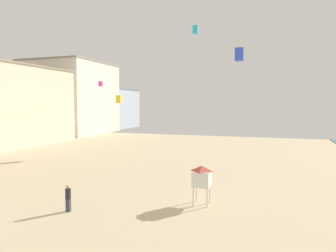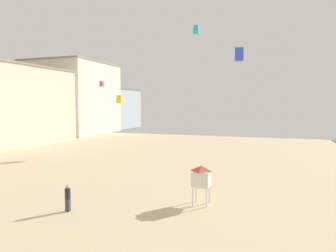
{
  "view_description": "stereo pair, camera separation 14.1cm",
  "coord_description": "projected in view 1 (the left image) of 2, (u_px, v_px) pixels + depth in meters",
  "views": [
    {
      "loc": [
        13.64,
        -4.18,
        6.52
      ],
      "look_at": [
        5.52,
        19.53,
        4.79
      ],
      "focal_mm": 33.47,
      "sensor_mm": 36.0,
      "label": 1
    },
    {
      "loc": [
        13.77,
        -4.14,
        6.52
      ],
      "look_at": [
        5.52,
        19.53,
        4.79
      ],
      "focal_mm": 33.47,
      "sensor_mm": 36.0,
      "label": 2
    }
  ],
  "objects": [
    {
      "name": "kite_magenta_box",
      "position": [
        101.0,
        84.0,
        48.77
      ],
      "size": [
        0.51,
        0.51,
        0.8
      ],
      "color": "#DB3D9E"
    },
    {
      "name": "kite_flyer",
      "position": [
        68.0,
        197.0,
        19.04
      ],
      "size": [
        0.34,
        0.34,
        1.64
      ],
      "rotation": [
        0.0,
        0.0,
        2.68
      ],
      "color": "#383D4C",
      "rests_on": "ground"
    },
    {
      "name": "kite_blue_box",
      "position": [
        239.0,
        54.0,
        26.17
      ],
      "size": [
        0.68,
        0.68,
        1.08
      ],
      "color": "blue"
    },
    {
      "name": "kite_yellow_box",
      "position": [
        119.0,
        99.0,
        42.09
      ],
      "size": [
        0.67,
        0.67,
        1.05
      ],
      "color": "yellow"
    },
    {
      "name": "boardwalk_hotel_far",
      "position": [
        71.0,
        98.0,
        71.16
      ],
      "size": [
        15.59,
        17.73,
        15.91
      ],
      "color": "silver",
      "rests_on": "ground"
    },
    {
      "name": "kite_cyan_box_2",
      "position": [
        196.0,
        30.0,
        38.61
      ],
      "size": [
        0.63,
        0.63,
        0.99
      ],
      "color": "#2DB7CC"
    },
    {
      "name": "boardwalk_hotel_distant",
      "position": [
        110.0,
        109.0,
        87.8
      ],
      "size": [
        12.64,
        13.31,
        10.75
      ],
      "color": "#ADB7C1",
      "rests_on": "ground"
    },
    {
      "name": "lifeguard_stand",
      "position": [
        202.0,
        176.0,
        20.36
      ],
      "size": [
        1.1,
        1.1,
        2.55
      ],
      "rotation": [
        0.0,
        0.0,
        -0.32
      ],
      "color": "white",
      "rests_on": "ground"
    }
  ]
}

